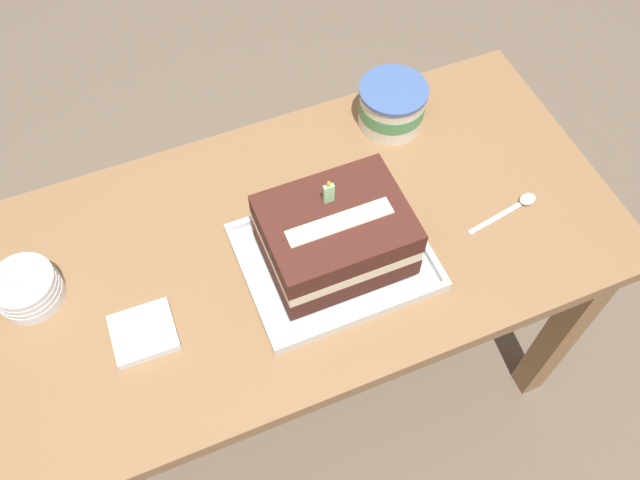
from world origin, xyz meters
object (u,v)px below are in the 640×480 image
ice_cream_tub (392,105)px  bowl_stack (27,288)px  serving_spoon_near_tray (520,203)px  foil_tray (335,258)px  napkin_pile (144,333)px  birthday_cake (336,235)px

ice_cream_tub → bowl_stack: bearing=-170.2°
bowl_stack → ice_cream_tub: size_ratio=0.83×
ice_cream_tub → serving_spoon_near_tray: 0.33m
foil_tray → bowl_stack: 0.56m
foil_tray → ice_cream_tub: (0.25, 0.27, 0.04)m
bowl_stack → napkin_pile: 0.23m
bowl_stack → serving_spoon_near_tray: 0.94m
foil_tray → birthday_cake: size_ratio=1.36×
ice_cream_tub → serving_spoon_near_tray: bearing=-64.4°
birthday_cake → napkin_pile: birthday_cake is taller
serving_spoon_near_tray → napkin_pile: napkin_pile is taller
birthday_cake → foil_tray: bearing=90.0°
bowl_stack → napkin_pile: (0.17, -0.15, -0.02)m
foil_tray → bowl_stack: bowl_stack is taller
foil_tray → birthday_cake: 0.08m
birthday_cake → ice_cream_tub: (0.25, 0.28, -0.04)m
birthday_cake → napkin_pile: size_ratio=2.24×
foil_tray → bowl_stack: (-0.54, 0.14, 0.02)m
foil_tray → napkin_pile: foil_tray is taller
birthday_cake → napkin_pile: 0.38m
napkin_pile → ice_cream_tub: bearing=25.2°
birthday_cake → ice_cream_tub: 0.37m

